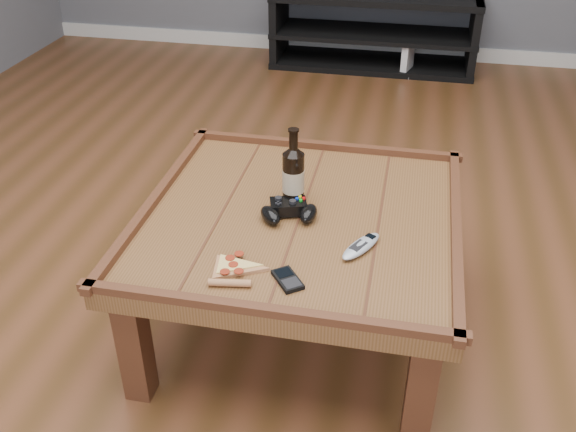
% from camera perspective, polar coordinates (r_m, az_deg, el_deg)
% --- Properties ---
extents(ground, '(6.00, 6.00, 0.00)m').
position_cam_1_polar(ground, '(2.32, 0.98, -9.35)').
color(ground, '#4C2E15').
rests_on(ground, ground).
extents(baseboard, '(5.00, 0.02, 0.10)m').
position_cam_1_polar(baseboard, '(4.93, 7.72, 14.54)').
color(baseboard, silver).
rests_on(baseboard, ground).
extents(coffee_table, '(1.03, 1.03, 0.48)m').
position_cam_1_polar(coffee_table, '(2.08, 1.08, -1.29)').
color(coffee_table, '#563418').
rests_on(coffee_table, ground).
extents(media_console, '(1.40, 0.45, 0.50)m').
position_cam_1_polar(media_console, '(4.65, 7.63, 15.95)').
color(media_console, black).
rests_on(media_console, ground).
extents(beer_bottle, '(0.07, 0.07, 0.27)m').
position_cam_1_polar(beer_bottle, '(2.04, 0.48, 3.61)').
color(beer_bottle, black).
rests_on(beer_bottle, coffee_table).
extents(game_controller, '(0.19, 0.16, 0.05)m').
position_cam_1_polar(game_controller, '(2.02, 0.09, 0.47)').
color(game_controller, black).
rests_on(game_controller, coffee_table).
extents(pizza_slice, '(0.16, 0.23, 0.02)m').
position_cam_1_polar(pizza_slice, '(1.81, -4.92, -4.73)').
color(pizza_slice, '#B57C4F').
rests_on(pizza_slice, coffee_table).
extents(smartphone, '(0.11, 0.12, 0.01)m').
position_cam_1_polar(smartphone, '(1.76, -0.03, -5.66)').
color(smartphone, black).
rests_on(smartphone, coffee_table).
extents(remote_control, '(0.13, 0.18, 0.02)m').
position_cam_1_polar(remote_control, '(1.89, 6.51, -2.67)').
color(remote_control, '#A2A7B0').
rests_on(remote_control, coffee_table).
extents(game_console, '(0.14, 0.19, 0.22)m').
position_cam_1_polar(game_console, '(4.56, 10.57, 13.43)').
color(game_console, slate).
rests_on(game_console, ground).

